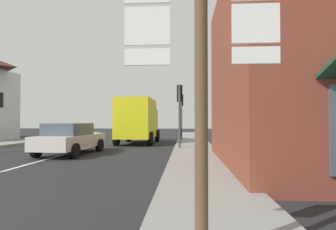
{
  "coord_description": "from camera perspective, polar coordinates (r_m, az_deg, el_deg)",
  "views": [
    {
      "loc": [
        5.69,
        -3.54,
        1.58
      ],
      "look_at": [
        4.54,
        13.87,
        1.97
      ],
      "focal_mm": 28.39,
      "sensor_mm": 36.0,
      "label": 1
    }
  ],
  "objects": [
    {
      "name": "sedan_far",
      "position": [
        13.41,
        -20.2,
        -4.7
      ],
      "size": [
        2.19,
        4.31,
        1.47
      ],
      "color": "beige",
      "rests_on": "ground"
    },
    {
      "name": "lane_centre_stripe",
      "position": [
        11.22,
        -27.12,
        -9.2
      ],
      "size": [
        0.16,
        12.0,
        0.01
      ],
      "primitive_type": "cube",
      "color": "silver",
      "rests_on": "ground"
    },
    {
      "name": "traffic_light_near_right",
      "position": [
        14.47,
        2.51,
        2.84
      ],
      "size": [
        0.3,
        0.49,
        3.53
      ],
      "color": "#47474C",
      "rests_on": "ground"
    },
    {
      "name": "delivery_truck",
      "position": [
        18.48,
        -6.45,
        -1.04
      ],
      "size": [
        2.58,
        5.05,
        3.05
      ],
      "color": "yellow",
      "rests_on": "ground"
    },
    {
      "name": "sidewalk_right",
      "position": [
        11.65,
        6.22,
        -8.71
      ],
      "size": [
        2.21,
        44.0,
        0.14
      ],
      "primitive_type": "cube",
      "color": "gray",
      "rests_on": "ground"
    },
    {
      "name": "traffic_light_far_right",
      "position": [
        21.33,
        2.91,
        1.84
      ],
      "size": [
        0.3,
        0.49,
        3.69
      ],
      "color": "#47474C",
      "rests_on": "ground"
    },
    {
      "name": "ground_plane",
      "position": [
        14.77,
        -19.07,
        -7.34
      ],
      "size": [
        80.0,
        80.0,
        0.0
      ],
      "primitive_type": "plane",
      "color": "#232326"
    },
    {
      "name": "route_sign_post",
      "position": [
        2.84,
        7.12,
        5.33
      ],
      "size": [
        1.66,
        0.14,
        3.2
      ],
      "color": "brown",
      "rests_on": "ground"
    }
  ]
}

